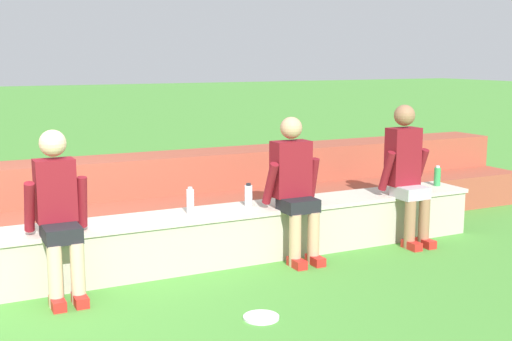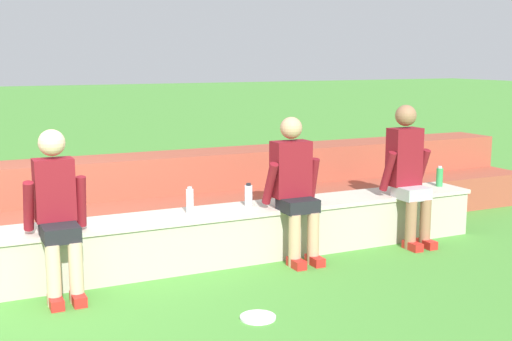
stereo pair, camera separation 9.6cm
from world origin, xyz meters
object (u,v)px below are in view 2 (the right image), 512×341
object	(u,v)px
person_left_of_center	(295,185)
frisbee	(258,317)
person_center	(408,171)
water_bottle_near_left	(249,195)
water_bottle_mid_right	(440,177)
person_far_left	(57,210)
water_bottle_near_right	(190,201)

from	to	relation	value
person_left_of_center	frisbee	bearing A→B (deg)	-128.94
person_left_of_center	person_center	bearing A→B (deg)	-0.17
water_bottle_near_left	frisbee	world-z (taller)	water_bottle_near_left
person_left_of_center	person_center	world-z (taller)	person_center
person_center	person_left_of_center	bearing A→B (deg)	179.83
water_bottle_near_left	water_bottle_mid_right	size ratio (longest dim) A/B	0.99
water_bottle_near_left	water_bottle_mid_right	world-z (taller)	water_bottle_mid_right
frisbee	person_center	bearing A→B (deg)	27.17
person_far_left	frisbee	world-z (taller)	person_far_left
person_center	frisbee	distance (m)	2.61
person_far_left	water_bottle_near_right	bearing A→B (deg)	12.28
person_left_of_center	person_center	xyz separation A→B (m)	(1.30, -0.00, 0.04)
person_far_left	water_bottle_mid_right	distance (m)	4.11
person_left_of_center	water_bottle_mid_right	size ratio (longest dim) A/B	6.03
water_bottle_mid_right	frisbee	xyz separation A→B (m)	(-2.88, -1.42, -0.58)
water_bottle_near_right	person_center	bearing A→B (deg)	-6.18
person_center	water_bottle_mid_right	bearing A→B (deg)	23.25
water_bottle_near_right	water_bottle_mid_right	xyz separation A→B (m)	(2.90, 0.04, -0.01)
person_far_left	person_center	distance (m)	3.44
person_far_left	frisbee	size ratio (longest dim) A/B	5.00
person_far_left	person_left_of_center	size ratio (longest dim) A/B	0.99
person_far_left	water_bottle_mid_right	bearing A→B (deg)	4.17
person_left_of_center	water_bottle_near_left	distance (m)	0.46
water_bottle_mid_right	frisbee	world-z (taller)	water_bottle_mid_right
frisbee	water_bottle_mid_right	bearing A→B (deg)	26.30
person_center	water_bottle_near_right	world-z (taller)	person_center
water_bottle_near_left	water_bottle_near_right	distance (m)	0.61
water_bottle_mid_right	person_far_left	bearing A→B (deg)	-175.83
person_far_left	water_bottle_near_left	bearing A→B (deg)	9.82
person_left_of_center	frisbee	xyz separation A→B (m)	(-0.93, -1.15, -0.70)
water_bottle_near_right	frisbee	bearing A→B (deg)	-89.43
water_bottle_mid_right	water_bottle_near_left	bearing A→B (deg)	179.66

